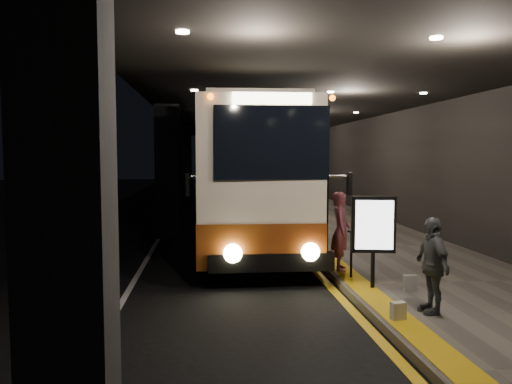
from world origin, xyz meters
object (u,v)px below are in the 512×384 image
coach_second (229,170)px  coach_main (247,181)px  bag_plain (398,311)px  info_sign (373,226)px  passenger_waiting_grey (432,265)px  stanchion_post (351,255)px  passenger_boarding (341,231)px  bag_polka (410,283)px

coach_second → coach_main: bearing=-87.9°
bag_plain → info_sign: (0.22, 1.88, 1.07)m
passenger_waiting_grey → stanchion_post: (-0.65, 2.40, -0.30)m
coach_second → passenger_waiting_grey: 20.74m
passenger_boarding → bag_polka: 2.15m
coach_second → passenger_waiting_grey: size_ratio=8.09×
passenger_waiting_grey → stanchion_post: 2.51m
passenger_waiting_grey → bag_plain: bearing=-68.8°
stanchion_post → bag_plain: bearing=-90.7°
bag_polka → bag_plain: 1.86m
bag_plain → coach_second: bearing=94.8°
passenger_waiting_grey → info_sign: (-0.47, 1.56, 0.42)m
bag_polka → info_sign: size_ratio=0.17×
passenger_boarding → bag_polka: passenger_boarding is taller
bag_polka → bag_plain: bearing=-118.2°
passenger_waiting_grey → bag_plain: size_ratio=5.53×
coach_second → passenger_boarding: (1.77, -17.44, -0.89)m
bag_polka → bag_plain: size_ratio=1.05×
passenger_waiting_grey → info_sign: size_ratio=0.88×
info_sign → stanchion_post: (-0.19, 0.84, -0.72)m
passenger_waiting_grey → coach_main: bearing=-168.1°
info_sign → stanchion_post: bearing=112.2°
bag_polka → stanchion_post: stanchion_post is taller
passenger_boarding → bag_plain: size_ratio=6.19×
coach_main → bag_polka: bearing=-68.2°
passenger_boarding → bag_plain: bearing=-169.1°
bag_polka → info_sign: bearing=160.1°
coach_main → bag_polka: 7.70m
coach_second → stanchion_post: size_ratio=12.94×
coach_main → passenger_waiting_grey: (2.39, -8.39, -0.97)m
passenger_boarding → bag_plain: (0.00, -3.46, -0.75)m
bag_plain → passenger_boarding: bearing=90.0°
passenger_boarding → passenger_waiting_grey: size_ratio=1.12×
coach_second → stanchion_post: (1.80, -18.17, -1.29)m
coach_second → passenger_boarding: size_ratio=7.24×
coach_second → info_sign: size_ratio=7.13×
coach_main → passenger_boarding: coach_main is taller
passenger_waiting_grey → bag_plain: 1.00m
info_sign → bag_polka: bearing=-10.2°
coach_main → passenger_waiting_grey: size_ratio=8.10×
stanchion_post → coach_second: bearing=95.6°
coach_second → stanchion_post: coach_second is taller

